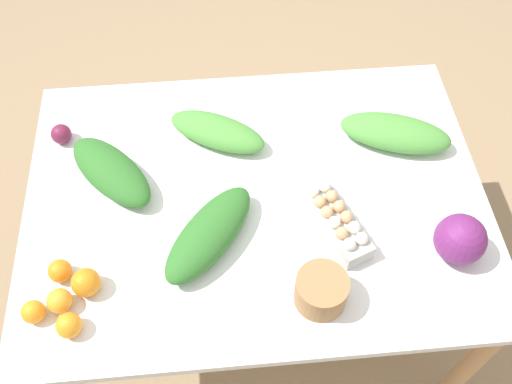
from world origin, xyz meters
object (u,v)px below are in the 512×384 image
object	(u,v)px
greens_bunch_beet_tops	(395,133)
greens_bunch_scallion	(111,171)
greens_bunch_chard	(209,234)
beet_root	(61,134)
egg_carton	(336,219)
orange_1	(60,271)
greens_bunch_kale	(217,132)
orange_0	(86,283)
cabbage_purple	(460,239)
orange_4	(69,325)
orange_2	(33,312)
orange_3	(59,301)
paper_bag	(321,291)

from	to	relation	value
greens_bunch_beet_tops	greens_bunch_scallion	world-z (taller)	same
greens_bunch_chard	beet_root	distance (m)	0.66
egg_carton	orange_1	world-z (taller)	egg_carton
egg_carton	greens_bunch_kale	xyz separation A→B (m)	(-0.34, 0.38, -0.00)
greens_bunch_beet_tops	orange_0	bearing A→B (deg)	-155.04
egg_carton	greens_bunch_beet_tops	world-z (taller)	greens_bunch_beet_tops
greens_bunch_beet_tops	orange_1	world-z (taller)	greens_bunch_beet_tops
cabbage_purple	greens_bunch_kale	world-z (taller)	cabbage_purple
beet_root	orange_4	size ratio (longest dim) A/B	0.96
cabbage_purple	orange_1	bearing A→B (deg)	178.82
greens_bunch_kale	orange_2	distance (m)	0.81
cabbage_purple	egg_carton	bearing A→B (deg)	160.67
greens_bunch_scallion	beet_root	distance (m)	0.26
greens_bunch_scallion	greens_bunch_kale	distance (m)	0.38
cabbage_purple	greens_bunch_chard	distance (m)	0.73
greens_bunch_chard	orange_0	xyz separation A→B (m)	(-0.35, -0.12, -0.01)
greens_bunch_kale	orange_3	bearing A→B (deg)	-129.24
cabbage_purple	orange_2	distance (m)	1.22
orange_4	orange_2	bearing A→B (deg)	154.25
greens_bunch_kale	orange_2	world-z (taller)	greens_bunch_kale
cabbage_purple	orange_1	distance (m)	1.16
greens_bunch_kale	orange_0	size ratio (longest dim) A/B	4.12
greens_bunch_scallion	orange_4	distance (m)	0.51
paper_bag	greens_bunch_scallion	world-z (taller)	paper_bag
paper_bag	orange_4	size ratio (longest dim) A/B	2.09
paper_bag	orange_3	distance (m)	0.73
greens_bunch_beet_tops	greens_bunch_scallion	size ratio (longest dim) A/B	1.04
beet_root	paper_bag	bearing A→B (deg)	-40.01
cabbage_purple	beet_root	world-z (taller)	cabbage_purple
greens_bunch_beet_tops	orange_3	xyz separation A→B (m)	(-1.07, -0.51, -0.01)
cabbage_purple	orange_3	xyz separation A→B (m)	(-1.15, -0.07, -0.04)
greens_bunch_kale	orange_1	distance (m)	0.68
greens_bunch_scallion	orange_0	bearing A→B (deg)	-97.45
greens_bunch_kale	orange_2	size ratio (longest dim) A/B	5.21
egg_carton	orange_2	size ratio (longest dim) A/B	4.67
orange_0	orange_2	size ratio (longest dim) A/B	1.27
greens_bunch_beet_tops	greens_bunch_kale	size ratio (longest dim) A/B	1.08
greens_bunch_scallion	greens_bunch_kale	bearing A→B (deg)	22.22
greens_bunch_beet_tops	orange_4	bearing A→B (deg)	-150.50
greens_bunch_kale	paper_bag	bearing A→B (deg)	-67.30
greens_bunch_beet_tops	orange_3	distance (m)	1.18
egg_carton	orange_3	world-z (taller)	egg_carton
egg_carton	beet_root	xyz separation A→B (m)	(-0.87, 0.43, -0.01)
egg_carton	greens_bunch_chard	xyz separation A→B (m)	(-0.38, -0.02, 0.01)
egg_carton	paper_bag	distance (m)	0.25
greens_bunch_scallion	beet_root	bearing A→B (deg)	134.23
greens_bunch_scallion	orange_0	world-z (taller)	greens_bunch_scallion
orange_1	greens_bunch_chard	bearing A→B (deg)	9.98
egg_carton	orange_1	xyz separation A→B (m)	(-0.82, -0.10, -0.01)
greens_bunch_kale	orange_4	world-z (taller)	greens_bunch_kale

